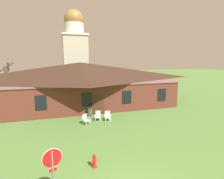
{
  "coord_description": "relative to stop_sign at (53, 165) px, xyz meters",
  "views": [
    {
      "loc": [
        -3.0,
        -5.75,
        5.91
      ],
      "look_at": [
        1.32,
        8.06,
        3.56
      ],
      "focal_mm": 28.46,
      "sensor_mm": 36.0,
      "label": 1
    }
  ],
  "objects": [
    {
      "name": "lawn_chair_by_porch",
      "position": [
        2.73,
        8.97,
        -1.23
      ],
      "size": [
        0.82,
        0.85,
        0.96
      ],
      "color": "silver",
      "rests_on": "ground"
    },
    {
      "name": "lawn_chair_near_door",
      "position": [
        4.09,
        9.73,
        -1.23
      ],
      "size": [
        0.75,
        0.81,
        0.96
      ],
      "color": "silver",
      "rests_on": "ground"
    },
    {
      "name": "trash_bin",
      "position": [
        3.54,
        11.35,
        -1.23
      ],
      "size": [
        0.56,
        0.56,
        0.98
      ],
      "color": "#335638",
      "rests_on": "ground"
    },
    {
      "name": "dome_tower",
      "position": [
        4.19,
        30.76,
        5.89
      ],
      "size": [
        5.18,
        5.18,
        16.86
      ],
      "color": "#BCB29E",
      "rests_on": "ground"
    },
    {
      "name": "brick_building",
      "position": [
        3.33,
        16.65,
        1.18
      ],
      "size": [
        24.07,
        10.4,
        5.71
      ],
      "color": "brown",
      "rests_on": "ground"
    },
    {
      "name": "stop_sign",
      "position": [
        0.0,
        0.0,
        0.0
      ],
      "size": [
        0.78,
        0.25,
        2.45
      ],
      "color": "slate",
      "rests_on": "ground"
    },
    {
      "name": "bare_tree_beside_building",
      "position": [
        -5.53,
        17.58,
        1.22
      ],
      "size": [
        1.93,
        1.4,
        5.75
      ],
      "color": "brown",
      "rests_on": "ground"
    },
    {
      "name": "lawn_chair_left_end",
      "position": [
        4.99,
        9.34,
        -1.23
      ],
      "size": [
        0.71,
        0.75,
        0.96
      ],
      "color": "white",
      "rests_on": "ground"
    },
    {
      "name": "fire_hydrant",
      "position": [
        2.12,
        2.0,
        -1.35
      ],
      "size": [
        0.36,
        0.28,
        0.79
      ],
      "color": "red",
      "rests_on": "ground"
    }
  ]
}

